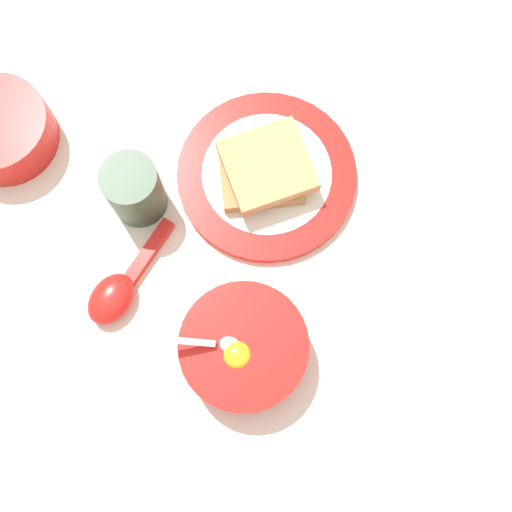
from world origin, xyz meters
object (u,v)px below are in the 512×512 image
toast_sandwich (264,169)px  congee_bowl (0,129)px  soup_spoon (117,291)px  toast_plate (267,175)px  drinking_cup (134,189)px  egg_bowl (244,348)px

toast_sandwich → congee_bowl: congee_bowl is taller
toast_sandwich → soup_spoon: (-0.11, -0.19, -0.02)m
toast_plate → drinking_cup: (-0.13, -0.08, 0.04)m
toast_sandwich → congee_bowl: 0.32m
toast_sandwich → congee_bowl: bearing=-168.6°
egg_bowl → soup_spoon: 0.16m
toast_plate → drinking_cup: size_ratio=2.68×
toast_plate → toast_sandwich: 0.02m
egg_bowl → toast_sandwich: egg_bowl is taller
drinking_cup → congee_bowl: bearing=174.6°
toast_plate → congee_bowl: bearing=-168.2°
toast_sandwich → drinking_cup: bearing=-147.6°
egg_bowl → congee_bowl: 0.39m
drinking_cup → soup_spoon: bearing=-79.3°
soup_spoon → drinking_cup: 0.12m
toast_sandwich → soup_spoon: bearing=-119.1°
toast_plate → toast_sandwich: bearing=-130.5°
toast_plate → congee_bowl: (-0.32, -0.07, 0.02)m
toast_plate → congee_bowl: 0.33m
egg_bowl → congee_bowl: bearing=159.2°
egg_bowl → soup_spoon: egg_bowl is taller
drinking_cup → toast_sandwich: bearing=32.4°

